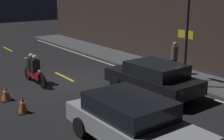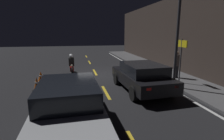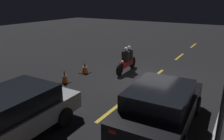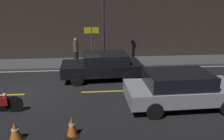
{
  "view_description": "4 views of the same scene",
  "coord_description": "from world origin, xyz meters",
  "px_view_note": "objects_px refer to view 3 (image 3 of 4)",
  "views": [
    {
      "loc": [
        12.63,
        -6.73,
        4.29
      ],
      "look_at": [
        2.98,
        0.12,
        1.18
      ],
      "focal_mm": 50.0,
      "sensor_mm": 36.0,
      "label": 1
    },
    {
      "loc": [
        11.42,
        -1.41,
        2.81
      ],
      "look_at": [
        3.68,
        0.27,
        1.13
      ],
      "focal_mm": 28.0,
      "sensor_mm": 36.0,
      "label": 2
    },
    {
      "loc": [
        9.49,
        3.67,
        3.82
      ],
      "look_at": [
        2.63,
        -0.53,
        1.2
      ],
      "focal_mm": 35.0,
      "sensor_mm": 36.0,
      "label": 3
    },
    {
      "loc": [
        3.07,
        -9.21,
        3.96
      ],
      "look_at": [
        3.91,
        0.1,
        0.99
      ],
      "focal_mm": 35.0,
      "sensor_mm": 36.0,
      "label": 4
    }
  ],
  "objects_px": {
    "motorcycle": "(127,60)",
    "traffic_cone_mid": "(65,77)",
    "van_black": "(161,104)",
    "traffic_cone_near": "(85,68)",
    "hatchback_silver": "(7,115)"
  },
  "relations": [
    {
      "from": "van_black",
      "to": "hatchback_silver",
      "type": "xyz_separation_m",
      "value": [
        2.87,
        -3.43,
        0.0
      ]
    },
    {
      "from": "hatchback_silver",
      "to": "traffic_cone_near",
      "type": "relative_size",
      "value": 7.5
    },
    {
      "from": "motorcycle",
      "to": "traffic_cone_mid",
      "type": "relative_size",
      "value": 3.48
    },
    {
      "from": "hatchback_silver",
      "to": "traffic_cone_mid",
      "type": "distance_m",
      "value": 4.42
    },
    {
      "from": "van_black",
      "to": "traffic_cone_mid",
      "type": "height_order",
      "value": "van_black"
    },
    {
      "from": "traffic_cone_near",
      "to": "traffic_cone_mid",
      "type": "xyz_separation_m",
      "value": [
        1.65,
        0.08,
        0.03
      ]
    },
    {
      "from": "van_black",
      "to": "traffic_cone_mid",
      "type": "relative_size",
      "value": 6.52
    },
    {
      "from": "motorcycle",
      "to": "hatchback_silver",
      "type": "bearing_deg",
      "value": -1.89
    },
    {
      "from": "van_black",
      "to": "traffic_cone_near",
      "type": "height_order",
      "value": "van_black"
    },
    {
      "from": "van_black",
      "to": "hatchback_silver",
      "type": "height_order",
      "value": "hatchback_silver"
    },
    {
      "from": "van_black",
      "to": "traffic_cone_near",
      "type": "bearing_deg",
      "value": 58.71
    },
    {
      "from": "traffic_cone_near",
      "to": "traffic_cone_mid",
      "type": "bearing_deg",
      "value": 2.9
    },
    {
      "from": "traffic_cone_near",
      "to": "hatchback_silver",
      "type": "bearing_deg",
      "value": 17.23
    },
    {
      "from": "van_black",
      "to": "traffic_cone_mid",
      "type": "xyz_separation_m",
      "value": [
        -1.19,
        -5.12,
        -0.42
      ]
    },
    {
      "from": "van_black",
      "to": "motorcycle",
      "type": "xyz_separation_m",
      "value": [
        -4.32,
        -3.43,
        -0.09
      ]
    }
  ]
}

